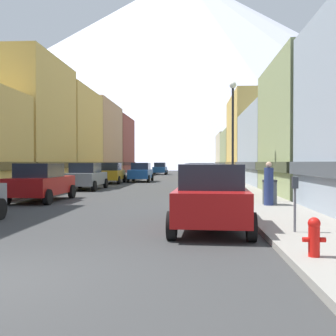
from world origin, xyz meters
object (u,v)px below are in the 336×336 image
car_right_0 (211,196)px  trash_bin_right (270,192)px  car_right_1 (205,184)px  streetlamp_right (233,121)px  car_left_1 (41,182)px  pedestrian_0 (269,185)px  car_driving_1 (141,172)px  car_driving_0 (160,168)px  car_left_2 (86,176)px  car_left_3 (111,173)px  car_right_2 (201,176)px  fire_hydrant_near (314,236)px  parking_meter_near (295,196)px  potted_plant_0 (28,180)px

car_right_0 → trash_bin_right: car_right_0 is taller
car_right_1 → streetlamp_right: 4.94m
car_left_1 → car_right_0: bearing=-44.3°
car_right_1 → pedestrian_0: 2.91m
car_right_1 → car_driving_1: same height
car_left_1 → car_driving_0: (2.20, 40.74, 0.00)m
car_left_2 → pedestrian_0: bearing=-46.0°
car_driving_1 → car_left_3: bearing=-125.8°
car_right_0 → car_right_1: 6.50m
car_right_2 → car_driving_0: size_ratio=1.00×
car_left_1 → car_right_2: bearing=47.3°
car_right_1 → fire_hydrant_near: bearing=-80.8°
car_driving_0 → pedestrian_0: size_ratio=2.58×
car_driving_1 → car_right_1: bearing=-74.8°
car_driving_0 → streetlamp_right: streetlamp_right is taller
car_left_2 → car_right_1: (7.60, -8.85, 0.00)m
car_left_1 → parking_meter_near: car_left_1 is taller
fire_hydrant_near → pedestrian_0: size_ratio=0.41×
potted_plant_0 → car_left_3: bearing=72.0°
car_driving_0 → streetlamp_right: size_ratio=0.75×
car_left_1 → car_left_2: bearing=90.0°
potted_plant_0 → streetlamp_right: (12.35, -3.43, 3.25)m
potted_plant_0 → fire_hydrant_near: bearing=-54.0°
car_driving_0 → potted_plant_0: 35.12m
car_right_0 → potted_plant_0: 17.25m
car_right_1 → potted_plant_0: size_ratio=4.48×
car_left_3 → car_right_0: same height
car_right_2 → parking_meter_near: car_right_2 is taller
car_left_1 → car_left_2: (0.00, 7.94, 0.00)m
car_driving_0 → car_driving_1: (0.00, -21.79, 0.00)m
car_left_2 → car_left_3: size_ratio=0.99×
parking_meter_near → trash_bin_right: size_ratio=1.36×
car_left_3 → car_right_0: (7.60, -23.31, 0.00)m
fire_hydrant_near → car_left_2: bearing=115.9°
car_right_0 → potted_plant_0: size_ratio=4.54×
car_driving_1 → parking_meter_near: size_ratio=3.31×
car_left_3 → parking_meter_near: 26.23m
car_right_2 → potted_plant_0: 11.02m
fire_hydrant_near → car_driving_1: bearing=103.2°
car_left_3 → streetlamp_right: (9.15, -13.28, 3.09)m
car_left_3 → car_driving_1: size_ratio=1.01×
pedestrian_0 → car_left_1: bearing=166.2°
trash_bin_right → potted_plant_0: (-13.35, 8.21, 0.09)m
car_left_3 → parking_meter_near: car_left_3 is taller
car_right_0 → parking_meter_near: 2.26m
fire_hydrant_near → streetlamp_right: streetlamp_right is taller
streetlamp_right → car_driving_0: bearing=100.3°
car_driving_0 → car_right_2: bearing=-80.6°
car_right_1 → car_left_1: bearing=173.2°
car_driving_0 → parking_meter_near: (7.35, -49.27, 0.11)m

